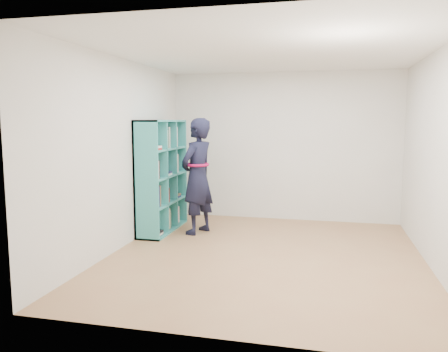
# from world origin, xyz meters

# --- Properties ---
(floor) EXTENTS (4.50, 4.50, 0.00)m
(floor) POSITION_xyz_m (0.00, 0.00, 0.00)
(floor) COLOR #9A6946
(floor) RESTS_ON ground
(ceiling) EXTENTS (4.50, 4.50, 0.00)m
(ceiling) POSITION_xyz_m (0.00, 0.00, 2.60)
(ceiling) COLOR white
(ceiling) RESTS_ON wall_back
(wall_left) EXTENTS (0.02, 4.50, 2.60)m
(wall_left) POSITION_xyz_m (-2.00, 0.00, 1.30)
(wall_left) COLOR silver
(wall_left) RESTS_ON floor
(wall_right) EXTENTS (0.02, 4.50, 2.60)m
(wall_right) POSITION_xyz_m (2.00, 0.00, 1.30)
(wall_right) COLOR silver
(wall_right) RESTS_ON floor
(wall_back) EXTENTS (4.00, 0.02, 2.60)m
(wall_back) POSITION_xyz_m (0.00, 2.25, 1.30)
(wall_back) COLOR silver
(wall_back) RESTS_ON floor
(wall_front) EXTENTS (4.00, 0.02, 2.60)m
(wall_front) POSITION_xyz_m (0.00, -2.25, 1.30)
(wall_front) COLOR silver
(wall_front) RESTS_ON floor
(bookshelf) EXTENTS (0.39, 1.33, 1.77)m
(bookshelf) POSITION_xyz_m (-1.83, 0.98, 0.87)
(bookshelf) COLOR teal
(bookshelf) RESTS_ON floor
(person) EXTENTS (0.63, 0.77, 1.80)m
(person) POSITION_xyz_m (-1.20, 0.95, 0.90)
(person) COLOR black
(person) RESTS_ON floor
(smartphone) EXTENTS (0.02, 0.10, 0.14)m
(smartphone) POSITION_xyz_m (-1.31, 1.07, 1.02)
(smartphone) COLOR silver
(smartphone) RESTS_ON person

